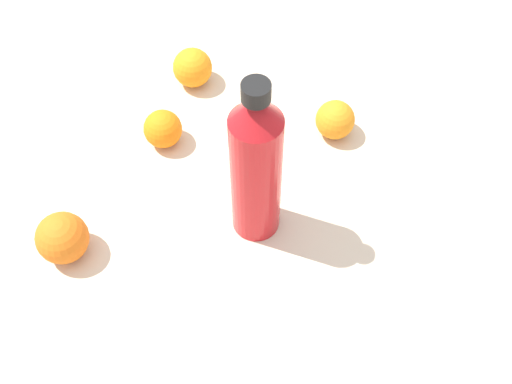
% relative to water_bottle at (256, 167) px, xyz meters
% --- Properties ---
extents(ground_plane, '(2.40, 2.40, 0.00)m').
position_rel_water_bottle_xyz_m(ground_plane, '(-0.01, -0.04, -0.14)').
color(ground_plane, beige).
extents(water_bottle, '(0.07, 0.07, 0.30)m').
position_rel_water_bottle_xyz_m(water_bottle, '(0.00, 0.00, 0.00)').
color(water_bottle, red).
rests_on(water_bottle, ground_plane).
extents(orange_0, '(0.07, 0.07, 0.07)m').
position_rel_water_bottle_xyz_m(orange_0, '(-0.12, -0.18, -0.11)').
color(orange_0, orange).
rests_on(orange_0, ground_plane).
extents(orange_1, '(0.06, 0.06, 0.06)m').
position_rel_water_bottle_xyz_m(orange_1, '(0.16, -0.15, -0.11)').
color(orange_1, orange).
rests_on(orange_1, ground_plane).
extents(orange_2, '(0.08, 0.08, 0.08)m').
position_rel_water_bottle_xyz_m(orange_2, '(0.28, 0.07, -0.10)').
color(orange_2, orange).
rests_on(orange_2, ground_plane).
extents(orange_3, '(0.07, 0.07, 0.07)m').
position_rel_water_bottle_xyz_m(orange_3, '(0.13, -0.29, -0.11)').
color(orange_3, orange).
rests_on(orange_3, ground_plane).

